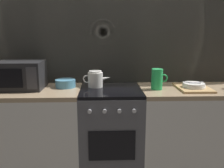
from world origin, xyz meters
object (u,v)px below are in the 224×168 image
stove_unit (111,132)px  mixing_bowl (66,83)px  kettle (96,79)px  microwave (19,75)px  pitcher (157,79)px  dish_pile (193,87)px

stove_unit → mixing_bowl: mixing_bowl is taller
stove_unit → kettle: size_ratio=3.16×
microwave → mixing_bowl: 0.45m
pitcher → kettle: bearing=168.3°
kettle → stove_unit: bearing=-33.5°
stove_unit → microwave: bearing=176.7°
kettle → dish_pile: kettle is taller
stove_unit → pitcher: size_ratio=4.50×
stove_unit → pitcher: 0.71m
microwave → dish_pile: size_ratio=1.15×
kettle → pitcher: 0.61m
mixing_bowl → pitcher: 0.91m
pitcher → mixing_bowl: bearing=172.4°
mixing_bowl → microwave: bearing=-174.3°
kettle → mixing_bowl: (-0.30, -0.00, -0.04)m
kettle → mixing_bowl: size_ratio=1.42×
stove_unit → kettle: bearing=146.5°
stove_unit → mixing_bowl: 0.67m
microwave → dish_pile: 1.70m
microwave → mixing_bowl: (0.44, 0.04, -0.10)m
pitcher → dish_pile: (0.36, -0.00, -0.08)m
microwave → kettle: 0.74m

